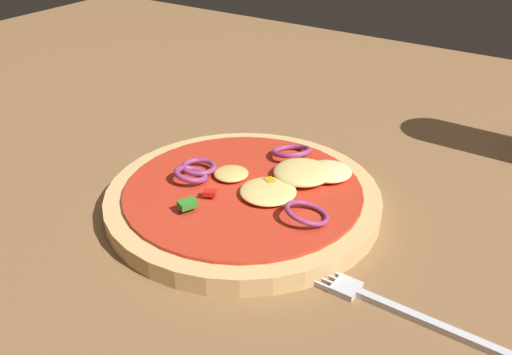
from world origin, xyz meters
name	(u,v)px	position (x,y,z in m)	size (l,w,h in m)	color
dining_table	(232,190)	(0.00, 0.00, 0.01)	(1.42, 1.06, 0.03)	brown
pizza	(246,196)	(0.04, -0.03, 0.04)	(0.24, 0.24, 0.03)	tan
fork	(392,307)	(0.20, -0.09, 0.03)	(0.18, 0.02, 0.01)	silver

